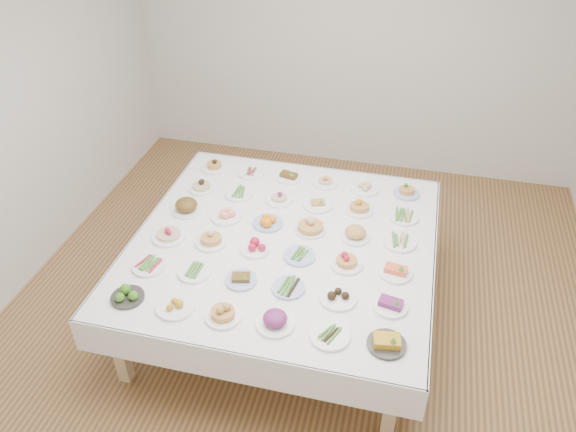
% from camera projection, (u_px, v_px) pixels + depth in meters
% --- Properties ---
extents(room_envelope, '(5.02, 5.02, 2.81)m').
position_uv_depth(room_envelope, '(311.00, 108.00, 3.77)').
color(room_envelope, '#97683F').
rests_on(room_envelope, ground).
extents(display_table, '(2.32, 2.32, 0.75)m').
position_uv_depth(display_table, '(283.00, 247.00, 4.39)').
color(display_table, white).
rests_on(display_table, ground).
extents(dish_0, '(0.23, 0.23, 0.10)m').
position_uv_depth(dish_0, '(127.00, 294.00, 3.81)').
color(dish_0, '#2F2D2A').
rests_on(dish_0, display_table).
extents(dish_1, '(0.26, 0.26, 0.10)m').
position_uv_depth(dish_1, '(175.00, 303.00, 3.74)').
color(dish_1, white).
rests_on(dish_1, display_table).
extents(dish_2, '(0.23, 0.23, 0.13)m').
position_uv_depth(dish_2, '(223.00, 311.00, 3.65)').
color(dish_2, white).
rests_on(dish_2, display_table).
extents(dish_3, '(0.25, 0.25, 0.14)m').
position_uv_depth(dish_3, '(275.00, 318.00, 3.60)').
color(dish_3, white).
rests_on(dish_3, display_table).
extents(dish_4, '(0.26, 0.26, 0.06)m').
position_uv_depth(dish_4, '(330.00, 334.00, 3.54)').
color(dish_4, white).
rests_on(dish_4, display_table).
extents(dish_5, '(0.24, 0.24, 0.11)m').
position_uv_depth(dish_5, '(387.00, 341.00, 3.47)').
color(dish_5, '#2F2D2A').
rests_on(dish_5, display_table).
extents(dish_6, '(0.25, 0.25, 0.06)m').
position_uv_depth(dish_6, '(149.00, 264.00, 4.09)').
color(dish_6, white).
rests_on(dish_6, display_table).
extents(dish_7, '(0.24, 0.24, 0.06)m').
position_uv_depth(dish_7, '(194.00, 271.00, 4.03)').
color(dish_7, white).
rests_on(dish_7, display_table).
extents(dish_8, '(0.22, 0.22, 0.09)m').
position_uv_depth(dish_8, '(241.00, 278.00, 3.96)').
color(dish_8, '#4C66B2').
rests_on(dish_8, display_table).
extents(dish_9, '(0.23, 0.23, 0.06)m').
position_uv_depth(dish_9, '(288.00, 287.00, 3.89)').
color(dish_9, '#4C66B2').
rests_on(dish_9, display_table).
extents(dish_10, '(0.25, 0.25, 0.10)m').
position_uv_depth(dish_10, '(338.00, 295.00, 3.80)').
color(dish_10, white).
rests_on(dish_10, display_table).
extents(dish_11, '(0.23, 0.23, 0.10)m').
position_uv_depth(dish_11, '(391.00, 303.00, 3.74)').
color(dish_11, white).
rests_on(dish_11, display_table).
extents(dish_12, '(0.26, 0.26, 0.15)m').
position_uv_depth(dish_12, '(168.00, 231.00, 4.34)').
color(dish_12, white).
rests_on(dish_12, display_table).
extents(dish_13, '(0.24, 0.24, 0.14)m').
position_uv_depth(dish_13, '(211.00, 237.00, 4.28)').
color(dish_13, white).
rests_on(dish_13, display_table).
extents(dish_14, '(0.22, 0.22, 0.11)m').
position_uv_depth(dish_14, '(255.00, 245.00, 4.22)').
color(dish_14, white).
rests_on(dish_14, display_table).
extents(dish_15, '(0.24, 0.24, 0.05)m').
position_uv_depth(dish_15, '(300.00, 255.00, 4.17)').
color(dish_15, '#4C66B2').
rests_on(dish_15, display_table).
extents(dish_16, '(0.23, 0.23, 0.13)m').
position_uv_depth(dish_16, '(347.00, 260.00, 4.08)').
color(dish_16, white).
rests_on(dish_16, display_table).
extents(dish_17, '(0.24, 0.24, 0.10)m').
position_uv_depth(dish_17, '(396.00, 269.00, 4.01)').
color(dish_17, white).
rests_on(dish_17, display_table).
extents(dish_18, '(0.27, 0.27, 0.15)m').
position_uv_depth(dish_18, '(186.00, 204.00, 4.62)').
color(dish_18, white).
rests_on(dish_18, display_table).
extents(dish_19, '(0.25, 0.25, 0.10)m').
position_uv_depth(dish_19, '(226.00, 213.00, 4.57)').
color(dish_19, white).
rests_on(dish_19, display_table).
extents(dish_20, '(0.24, 0.24, 0.11)m').
position_uv_depth(dish_20, '(268.00, 220.00, 4.49)').
color(dish_20, '#4C66B2').
rests_on(dish_20, display_table).
extents(dish_21, '(0.23, 0.23, 0.15)m').
position_uv_depth(dish_21, '(311.00, 224.00, 4.40)').
color(dish_21, white).
rests_on(dish_21, display_table).
extents(dish_22, '(0.23, 0.23, 0.13)m').
position_uv_depth(dish_22, '(356.00, 232.00, 4.34)').
color(dish_22, white).
rests_on(dish_22, display_table).
extents(dish_23, '(0.25, 0.25, 0.06)m').
position_uv_depth(dish_23, '(400.00, 241.00, 4.30)').
color(dish_23, white).
rests_on(dish_23, display_table).
extents(dish_24, '(0.23, 0.23, 0.13)m').
position_uv_depth(dish_24, '(201.00, 184.00, 4.90)').
color(dish_24, white).
rests_on(dish_24, display_table).
extents(dish_25, '(0.24, 0.24, 0.06)m').
position_uv_depth(dish_25, '(239.00, 193.00, 4.85)').
color(dish_25, white).
rests_on(dish_25, display_table).
extents(dish_26, '(0.23, 0.23, 0.12)m').
position_uv_depth(dish_26, '(279.00, 196.00, 4.76)').
color(dish_26, white).
rests_on(dish_26, display_table).
extents(dish_27, '(0.26, 0.26, 0.10)m').
position_uv_depth(dish_27, '(318.00, 202.00, 4.71)').
color(dish_27, white).
rests_on(dish_27, display_table).
extents(dish_28, '(0.22, 0.22, 0.13)m').
position_uv_depth(dish_28, '(360.00, 205.00, 4.63)').
color(dish_28, white).
rests_on(dish_28, display_table).
extents(dish_29, '(0.24, 0.24, 0.06)m').
position_uv_depth(dish_29, '(404.00, 216.00, 4.57)').
color(dish_29, white).
rests_on(dish_29, display_table).
extents(dish_30, '(0.24, 0.24, 0.12)m').
position_uv_depth(dish_30, '(214.00, 164.00, 5.18)').
color(dish_30, white).
rests_on(dish_30, display_table).
extents(dish_31, '(0.23, 0.23, 0.05)m').
position_uv_depth(dish_31, '(251.00, 172.00, 5.13)').
color(dish_31, white).
rests_on(dish_31, display_table).
extents(dish_32, '(0.22, 0.22, 0.09)m').
position_uv_depth(dish_32, '(289.00, 176.00, 5.05)').
color(dish_32, white).
rests_on(dish_32, display_table).
extents(dish_33, '(0.22, 0.22, 0.11)m').
position_uv_depth(dish_33, '(326.00, 180.00, 4.98)').
color(dish_33, white).
rests_on(dish_33, display_table).
extents(dish_34, '(0.25, 0.25, 0.10)m').
position_uv_depth(dish_34, '(365.00, 186.00, 4.90)').
color(dish_34, white).
rests_on(dish_34, display_table).
extents(dish_35, '(0.22, 0.22, 0.12)m').
position_uv_depth(dish_35, '(407.00, 190.00, 4.84)').
color(dish_35, '#4C66B2').
rests_on(dish_35, display_table).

